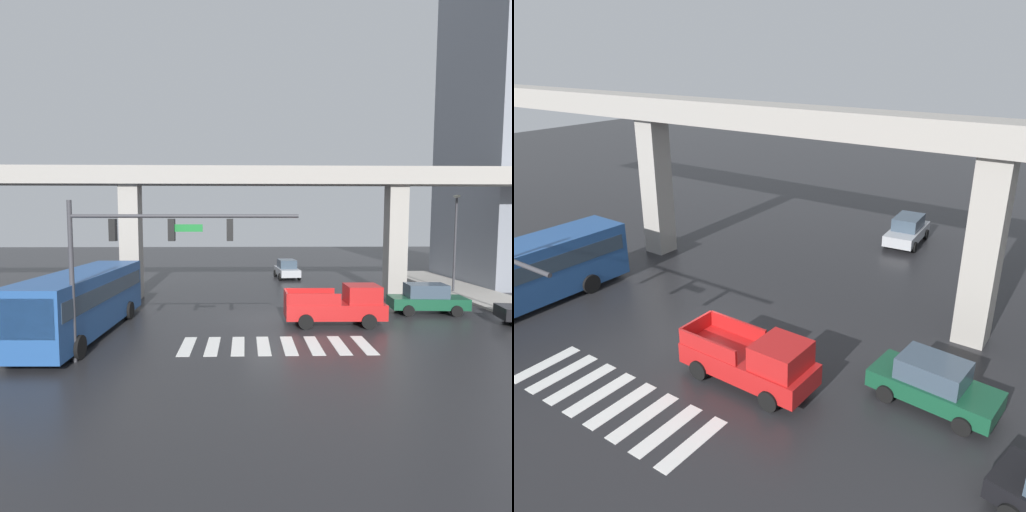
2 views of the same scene
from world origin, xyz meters
TOP-DOWN VIEW (x-y plane):
  - ground_plane at (0.00, 0.00)m, footprint 120.00×120.00m
  - crosswalk_stripes at (0.00, -4.90)m, footprint 8.25×2.80m
  - elevated_overpass at (0.00, 6.45)m, footprint 59.97×2.00m
  - pickup_truck at (3.58, -1.27)m, footprint 5.12×2.13m
  - city_bus at (-9.03, -2.71)m, footprint 2.99×10.86m
  - sedan_dark_green at (9.25, 1.29)m, footprint 4.41×2.19m
  - sedan_silver at (2.53, 16.14)m, footprint 2.25×4.44m
  - traffic_signal_mast at (-5.25, -6.78)m, footprint 8.69×0.32m
  - street_lamp_mid_block at (14.07, 7.90)m, footprint 0.44×0.70m

SIDE VIEW (x-z plane):
  - ground_plane at x=0.00m, z-range 0.00..0.00m
  - crosswalk_stripes at x=0.00m, z-range 0.00..0.01m
  - sedan_dark_green at x=9.25m, z-range -0.01..1.71m
  - sedan_silver at x=2.53m, z-range -0.01..1.71m
  - pickup_truck at x=3.58m, z-range -0.05..2.03m
  - city_bus at x=-9.03m, z-range 0.23..3.22m
  - traffic_signal_mast at x=-5.25m, z-range 1.46..7.66m
  - street_lamp_mid_block at x=14.07m, z-range 0.94..8.18m
  - elevated_overpass at x=0.00m, z-range 3.20..12.19m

